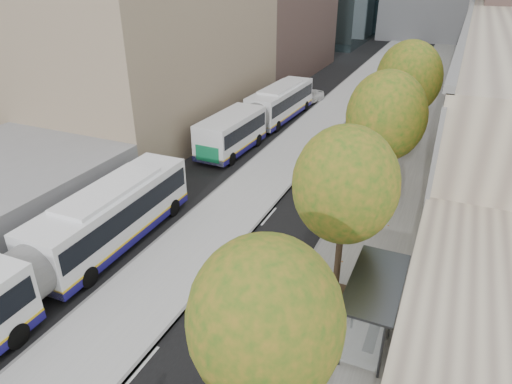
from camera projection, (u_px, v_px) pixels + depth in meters
The scene contains 10 objects.
bus_platform at pixel (319, 124), 40.79m from camera, with size 4.25×150.00×0.15m, color #B1B1B1.
sidewalk at pixel (411, 137), 37.89m from camera, with size 4.75×150.00×0.08m, color slate.
bus_shelter at pixel (380, 292), 16.76m from camera, with size 1.90×4.40×2.53m.
tree_b at pixel (265, 321), 11.38m from camera, with size 4.00×4.00×6.97m.
tree_c at pixel (345, 185), 17.80m from camera, with size 4.20×4.20×7.28m.
tree_d at pixel (386, 116), 25.04m from camera, with size 4.40×4.40×7.60m.
tree_e at pixel (409, 78), 32.28m from camera, with size 4.60×4.60×7.92m.
bus_near at pixel (53, 257), 19.72m from camera, with size 2.95×17.99×2.99m.
bus_far at pixel (262, 114), 38.49m from camera, with size 3.26×17.64×2.93m.
distant_car at pixel (307, 97), 46.64m from camera, with size 1.72×4.28×1.46m, color silver.
Camera 1 is at (6.94, -3.05, 13.03)m, focal length 32.00 mm.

